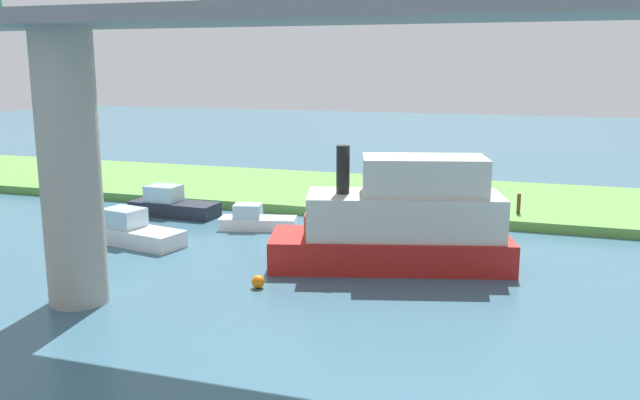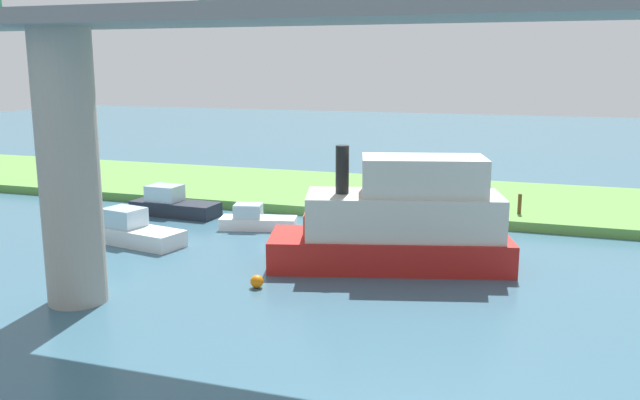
{
  "view_description": "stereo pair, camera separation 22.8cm",
  "coord_description": "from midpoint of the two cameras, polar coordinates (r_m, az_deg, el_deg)",
  "views": [
    {
      "loc": [
        -9.69,
        34.71,
        8.34
      ],
      "look_at": [
        0.17,
        5.0,
        2.0
      ],
      "focal_mm": 38.09,
      "sensor_mm": 36.0,
      "label": 1
    },
    {
      "loc": [
        -9.91,
        34.63,
        8.34
      ],
      "look_at": [
        0.17,
        5.0,
        2.0
      ],
      "focal_mm": 38.09,
      "sensor_mm": 36.0,
      "label": 2
    }
  ],
  "objects": [
    {
      "name": "bridge_span",
      "position": [
        24.58,
        -21.35,
        14.56
      ],
      "size": [
        59.97,
        4.3,
        3.25
      ],
      "color": "slate",
      "rests_on": "bridge_pylon"
    },
    {
      "name": "bridge_pylon",
      "position": [
        24.77,
        -20.5,
        2.39
      ],
      "size": [
        2.06,
        2.06,
        9.5
      ],
      "primitive_type": "cylinder",
      "color": "#9E998E",
      "rests_on": "ground"
    },
    {
      "name": "ground_plane",
      "position": [
        36.98,
        2.52,
        -1.59
      ],
      "size": [
        160.0,
        160.0,
        0.0
      ],
      "primitive_type": "plane",
      "color": "#386075"
    },
    {
      "name": "pontoon_yellow",
      "position": [
        33.06,
        -15.67,
        -2.55
      ],
      "size": [
        5.16,
        2.68,
        1.64
      ],
      "color": "white",
      "rests_on": "ground"
    },
    {
      "name": "motorboat_white",
      "position": [
        38.61,
        -12.5,
        -0.4
      ],
      "size": [
        5.04,
        1.99,
        1.65
      ],
      "color": "#1E232D",
      "rests_on": "ground"
    },
    {
      "name": "houseboat_blue",
      "position": [
        34.82,
        -5.63,
        -1.69
      ],
      "size": [
        4.06,
        2.25,
        1.28
      ],
      "color": "white",
      "rests_on": "ground"
    },
    {
      "name": "marker_buoy",
      "position": [
        25.86,
        -5.47,
        -6.84
      ],
      "size": [
        0.5,
        0.5,
        0.5
      ],
      "primitive_type": "sphere",
      "color": "orange",
      "rests_on": "ground"
    },
    {
      "name": "grassy_bank",
      "position": [
        42.61,
        4.73,
        0.47
      ],
      "size": [
        80.0,
        12.0,
        0.5
      ],
      "primitive_type": "cube",
      "color": "#5B9342",
      "rests_on": "ground"
    },
    {
      "name": "person_on_bank",
      "position": [
        38.2,
        8.18,
        0.56
      ],
      "size": [
        0.39,
        0.39,
        1.39
      ],
      "color": "#2D334C",
      "rests_on": "grassy_bank"
    },
    {
      "name": "skiff_small",
      "position": [
        28.19,
        6.42,
        -1.89
      ],
      "size": [
        10.42,
        5.84,
        5.06
      ],
      "color": "red",
      "rests_on": "ground"
    },
    {
      "name": "mooring_post",
      "position": [
        37.33,
        16.18,
        -0.3
      ],
      "size": [
        0.2,
        0.2,
        1.06
      ],
      "primitive_type": "cylinder",
      "color": "brown",
      "rests_on": "grassy_bank"
    }
  ]
}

